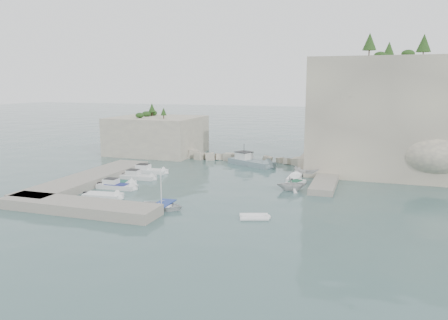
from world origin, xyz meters
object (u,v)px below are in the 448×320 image
(motorboat_e, at_px, (103,198))
(work_boat, at_px, (251,165))
(motorboat_c, at_px, (117,186))
(inflatable_dinghy, at_px, (254,219))
(rowboat, at_px, (162,209))
(motorboat_b, at_px, (138,179))
(tender_east_c, at_px, (294,180))
(tender_east_b, at_px, (295,185))
(tender_east_d, at_px, (309,177))
(motorboat_d, at_px, (117,189))
(tender_east_a, at_px, (291,190))
(motorboat_a, at_px, (149,173))

(motorboat_e, relative_size, work_boat, 0.54)
(motorboat_c, distance_m, work_boat, 23.77)
(inflatable_dinghy, bearing_deg, rowboat, 160.33)
(motorboat_b, relative_size, motorboat_c, 1.02)
(motorboat_c, xyz_separation_m, inflatable_dinghy, (20.92, -7.97, 0.00))
(rowboat, distance_m, tender_east_c, 22.00)
(motorboat_e, bearing_deg, work_boat, 60.59)
(rowboat, xyz_separation_m, tender_east_c, (11.17, 18.95, 0.00))
(motorboat_b, bearing_deg, tender_east_b, 6.87)
(tender_east_c, bearing_deg, motorboat_b, 107.31)
(motorboat_b, distance_m, tender_east_d, 24.56)
(motorboat_b, xyz_separation_m, motorboat_c, (-0.63, -4.58, 0.00))
(motorboat_b, relative_size, rowboat, 1.13)
(work_boat, bearing_deg, motorboat_d, -93.39)
(motorboat_c, relative_size, tender_east_a, 1.48)
(motorboat_e, relative_size, tender_east_b, 1.27)
(inflatable_dinghy, xyz_separation_m, tender_east_a, (1.48, 12.84, 0.00))
(motorboat_e, height_order, tender_east_b, same)
(rowboat, xyz_separation_m, tender_east_d, (12.84, 21.61, 0.00))
(motorboat_b, distance_m, tender_east_b, 22.02)
(motorboat_c, xyz_separation_m, rowboat, (10.56, -7.86, 0.00))
(rowboat, relative_size, tender_east_a, 1.34)
(motorboat_b, xyz_separation_m, motorboat_e, (1.31, -10.56, 0.00))
(motorboat_c, bearing_deg, motorboat_b, 67.57)
(motorboat_a, distance_m, inflatable_dinghy, 26.86)
(motorboat_d, height_order, tender_east_b, motorboat_d)
(motorboat_c, xyz_separation_m, tender_east_d, (23.41, 13.76, 0.00))
(motorboat_c, distance_m, motorboat_d, 1.68)
(motorboat_a, xyz_separation_m, tender_east_a, (22.43, -3.97, 0.00))
(tender_east_b, relative_size, tender_east_d, 0.87)
(motorboat_b, bearing_deg, work_boat, 49.16)
(motorboat_a, xyz_separation_m, tender_east_d, (23.44, 4.91, 0.00))
(work_boat, bearing_deg, motorboat_a, -113.63)
(motorboat_e, height_order, tender_east_c, same)
(rowboat, distance_m, tender_east_b, 19.64)
(tender_east_a, bearing_deg, inflatable_dinghy, 150.87)
(motorboat_a, distance_m, work_boat, 17.12)
(tender_east_a, distance_m, tender_east_b, 2.93)
(tender_east_b, distance_m, work_boat, 15.20)
(motorboat_b, bearing_deg, motorboat_c, -99.37)
(rowboat, distance_m, work_boat, 27.80)
(motorboat_a, bearing_deg, motorboat_d, -87.88)
(motorboat_d, xyz_separation_m, tender_east_d, (22.50, 15.17, 0.00))
(inflatable_dinghy, bearing_deg, motorboat_e, 154.95)
(motorboat_e, bearing_deg, motorboat_a, 91.56)
(tender_east_a, distance_m, work_boat, 17.60)
(motorboat_d, distance_m, motorboat_e, 4.68)
(motorboat_b, bearing_deg, motorboat_a, 97.26)
(rowboat, relative_size, tender_east_b, 1.27)
(motorboat_d, bearing_deg, tender_east_a, 14.67)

